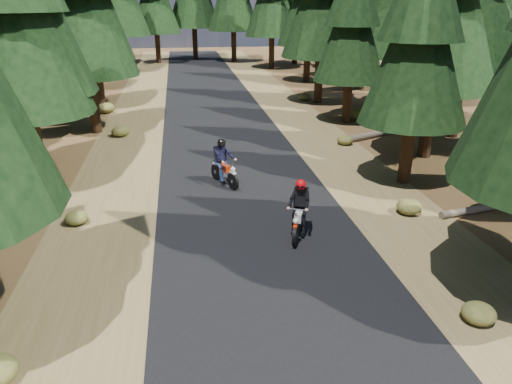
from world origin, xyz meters
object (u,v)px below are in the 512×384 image
Objects in this scene: log_far at (485,208)px; rider_lead at (299,219)px; log_near at (380,133)px; rider_follow at (224,170)px.

log_far is 6.45m from rider_lead.
log_far is 1.77× the size of rider_lead.
log_near is 1.43× the size of log_far.
log_far is 8.91m from rider_follow.
log_far is at bearing -116.04° from log_near.
log_near is 9.40m from log_far.
log_near is 2.52× the size of rider_follow.
rider_follow is at bearing -170.39° from log_near.
rider_lead is (-6.57, -10.28, 0.41)m from log_near.
rider_follow is (-8.08, 3.72, 0.45)m from log_far.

